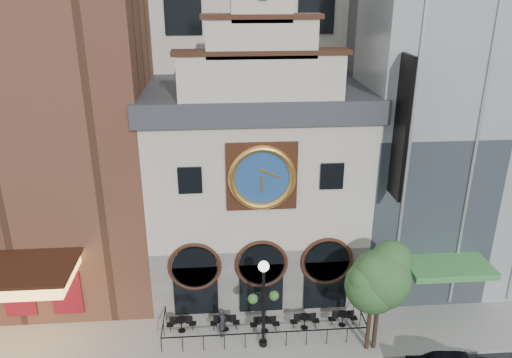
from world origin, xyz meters
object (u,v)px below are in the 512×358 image
object	(u,v)px
lamppost	(263,295)
tree_left	(382,275)
pedestrian	(222,322)
bistro_0	(181,324)
bistro_2	(265,324)
bistro_4	(343,318)
bistro_3	(305,321)
bistro_1	(225,323)
tree_right	(374,281)

from	to	relation	value
lamppost	tree_left	xyz separation A→B (m)	(5.71, -0.55, 1.24)
pedestrian	tree_left	world-z (taller)	tree_left
bistro_0	bistro_2	bearing A→B (deg)	-4.65
bistro_0	tree_left	world-z (taller)	tree_left
bistro_4	tree_left	size ratio (longest dim) A/B	0.27
bistro_2	bistro_4	xyz separation A→B (m)	(4.29, 0.16, 0.00)
bistro_2	bistro_4	distance (m)	4.29
bistro_0	lamppost	size ratio (longest dim) A/B	0.32
bistro_3	tree_left	distance (m)	5.40
bistro_2	lamppost	size ratio (longest dim) A/B	0.32
bistro_0	bistro_2	xyz separation A→B (m)	(4.46, -0.36, 0.00)
bistro_1	bistro_2	world-z (taller)	same
tree_left	tree_right	distance (m)	0.52
tree_left	tree_right	size ratio (longest dim) A/B	1.09
bistro_3	bistro_4	size ratio (longest dim) A/B	1.00
bistro_1	bistro_3	world-z (taller)	same
bistro_2	tree_right	size ratio (longest dim) A/B	0.29
bistro_1	tree_right	world-z (taller)	tree_right
bistro_2	tree_right	distance (m)	6.46
pedestrian	bistro_3	bearing A→B (deg)	-73.68
bistro_2	bistro_4	bearing A→B (deg)	2.15
bistro_3	tree_left	size ratio (longest dim) A/B	0.27
bistro_2	lamppost	xyz separation A→B (m)	(-0.19, -1.10, 2.63)
bistro_3	pedestrian	size ratio (longest dim) A/B	0.96
bistro_0	bistro_1	bearing A→B (deg)	-1.75
bistro_0	lamppost	xyz separation A→B (m)	(4.28, -1.46, 2.63)
pedestrian	bistro_4	bearing A→B (deg)	-73.96
tree_left	lamppost	bearing A→B (deg)	174.55
bistro_1	tree_left	size ratio (longest dim) A/B	0.27
bistro_1	bistro_2	distance (m)	2.14
bistro_0	tree_right	xyz separation A→B (m)	(9.60, -2.06, 3.53)
bistro_1	lamppost	world-z (taller)	lamppost
pedestrian	tree_left	bearing A→B (deg)	-87.50
bistro_4	tree_left	xyz separation A→B (m)	(1.24, -1.80, 3.87)
bistro_1	bistro_2	xyz separation A→B (m)	(2.13, -0.29, 0.00)
bistro_0	lamppost	world-z (taller)	lamppost
bistro_0	bistro_1	xyz separation A→B (m)	(2.34, -0.07, 0.00)
bistro_3	lamppost	size ratio (longest dim) A/B	0.32
bistro_4	tree_right	world-z (taller)	tree_right
bistro_2	tree_left	distance (m)	6.94
bistro_4	pedestrian	distance (m)	6.56
tree_right	bistro_4	bearing A→B (deg)	114.67
bistro_4	pedestrian	xyz separation A→B (m)	(-6.55, -0.29, 0.36)
bistro_2	bistro_3	world-z (taller)	same
bistro_0	pedestrian	distance (m)	2.28
tree_left	bistro_4	bearing A→B (deg)	124.51
bistro_1	pedestrian	bearing A→B (deg)	-107.99
bistro_1	tree_right	distance (m)	8.32
bistro_1	bistro_3	xyz separation A→B (m)	(4.30, -0.20, 0.00)
bistro_2	tree_left	size ratio (longest dim) A/B	0.27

